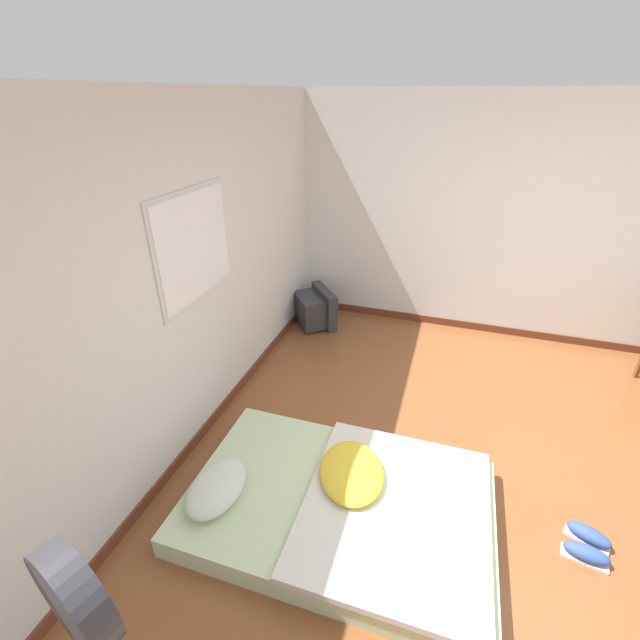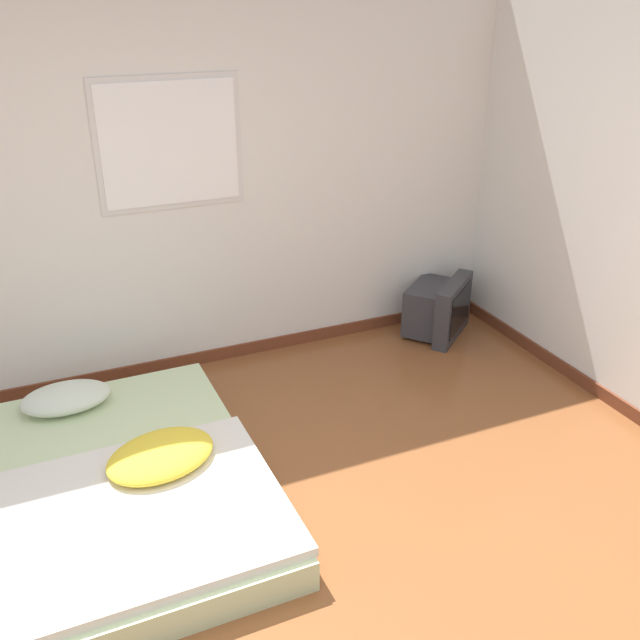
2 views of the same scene
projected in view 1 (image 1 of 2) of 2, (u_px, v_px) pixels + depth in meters
name	position (u px, v px, depth m)	size (l,w,h in m)	color
ground_plane	(527.00, 515.00, 2.92)	(20.00, 20.00, 0.00)	brown
wall_back	(177.00, 294.00, 3.02)	(7.62, 0.08, 2.60)	silver
wall_right	(532.00, 227.00, 4.52)	(0.08, 7.46, 2.60)	silver
mattress_bed	(341.00, 504.00, 2.86)	(1.32, 2.00, 0.31)	beige
crt_tv	(316.00, 308.00, 5.22)	(0.65, 0.63, 0.45)	#333338
sneaker_pair	(587.00, 544.00, 2.68)	(0.32, 0.32, 0.10)	silver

